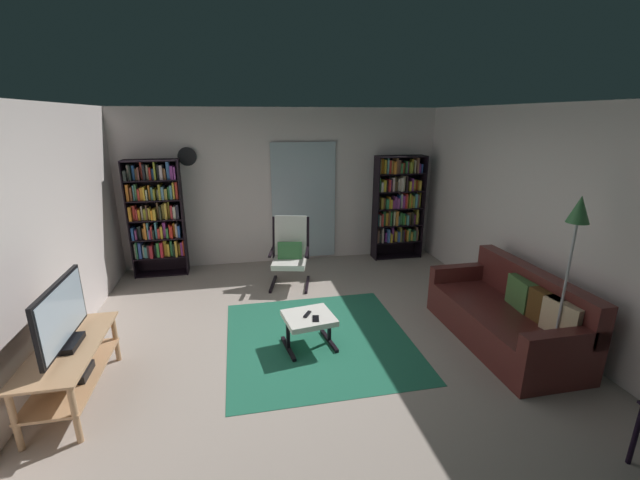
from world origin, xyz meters
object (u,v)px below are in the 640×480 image
tv_remote (307,314)px  cell_phone (316,319)px  floor_lamp_by_sofa (575,233)px  lounge_armchair (290,250)px  television (62,317)px  bookshelf_near_tv (156,215)px  ottoman (309,321)px  leather_sofa (508,317)px  bookshelf_near_sofa (398,204)px  tv_stand (71,365)px  wall_clock (187,156)px

tv_remote → cell_phone: size_ratio=1.03×
floor_lamp_by_sofa → lounge_armchair: bearing=128.7°
television → tv_remote: size_ratio=6.59×
bookshelf_near_tv → tv_remote: (1.93, -2.62, -0.59)m
television → lounge_armchair: 3.21m
ottoman → cell_phone: cell_phone is taller
television → ottoman: 2.31m
leather_sofa → lounge_armchair: size_ratio=1.83×
bookshelf_near_sofa → lounge_armchair: bearing=-157.6°
television → leather_sofa: (4.42, 0.09, -0.51)m
tv_stand → wall_clock: bearing=76.5°
bookshelf_near_sofa → television: bearing=-144.1°
tv_stand → bookshelf_near_tv: (0.27, 3.07, 0.62)m
bookshelf_near_sofa → ottoman: 3.44m
lounge_armchair → tv_remote: size_ratio=7.10×
wall_clock → lounge_armchair: bearing=-34.6°
tv_stand → ottoman: 2.26m
floor_lamp_by_sofa → tv_remote: bearing=157.1°
lounge_armchair → floor_lamp_by_sofa: bearing=-51.3°
bookshelf_near_sofa → floor_lamp_by_sofa: size_ratio=1.01×
cell_phone → tv_remote: bearing=134.2°
lounge_armchair → wall_clock: bearing=145.4°
bookshelf_near_sofa → ottoman: bookshelf_near_sofa is taller
floor_lamp_by_sofa → wall_clock: bearing=134.2°
bookshelf_near_tv → lounge_armchair: size_ratio=1.80×
tv_remote → ottoman: bearing=-12.1°
tv_stand → bookshelf_near_tv: bookshelf_near_tv is taller
floor_lamp_by_sofa → wall_clock: wall_clock is taller
tv_stand → bookshelf_near_tv: size_ratio=0.68×
television → bookshelf_near_tv: bearing=85.0°
television → bookshelf_near_sofa: (4.28, 3.10, 0.16)m
lounge_armchair → tv_remote: bearing=-91.8°
bookshelf_near_tv → ottoman: bookshelf_near_tv is taller
tv_stand → ottoman: size_ratio=2.13×
ottoman → cell_phone: 0.13m
bookshelf_near_tv → floor_lamp_by_sofa: bookshelf_near_tv is taller
lounge_armchair → wall_clock: wall_clock is taller
television → ottoman: bearing=11.0°
bookshelf_near_tv → wall_clock: bearing=22.5°
tv_stand → bookshelf_near_sofa: bearing=36.0°
tv_stand → television: (0.00, 0.01, 0.46)m
television → ottoman: size_ratio=1.62×
floor_lamp_by_sofa → bookshelf_near_sofa: bearing=93.2°
tv_stand → tv_remote: tv_stand is taller
leather_sofa → floor_lamp_by_sofa: bearing=-83.9°
television → bookshelf_near_sofa: bearing=35.9°
television → ottoman: (2.21, 0.43, -0.50)m
bookshelf_near_tv → bookshelf_near_sofa: bearing=0.6°
lounge_armchair → tv_remote: (-0.06, -1.82, -0.15)m
ottoman → floor_lamp_by_sofa: floor_lamp_by_sofa is taller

